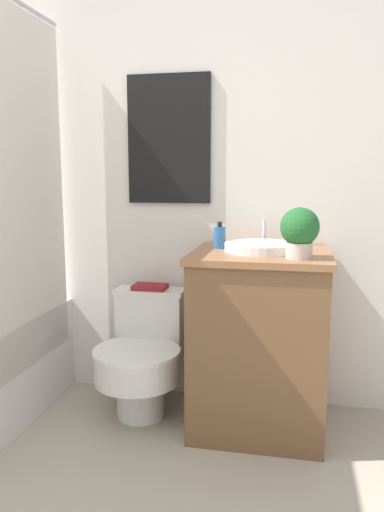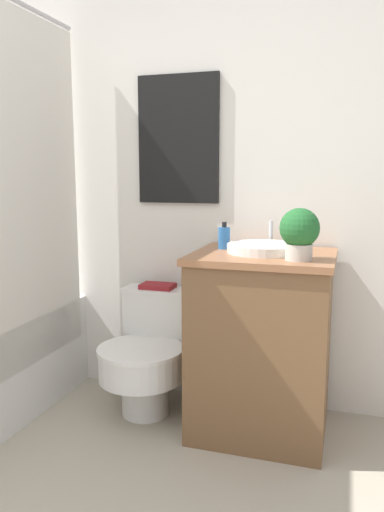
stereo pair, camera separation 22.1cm
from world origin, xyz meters
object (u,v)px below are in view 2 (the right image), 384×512
(toilet, at_px, (148,355))
(book_on_tank, at_px, (158,286))
(soap_bottle, at_px, (224,238))
(potted_plant, at_px, (299,232))
(sink, at_px, (264,248))

(toilet, bearing_deg, book_on_tank, 90.00)
(book_on_tank, bearing_deg, toilet, -90.00)
(toilet, bearing_deg, soap_bottle, 9.07)
(soap_bottle, relative_size, potted_plant, 0.59)
(toilet, distance_m, book_on_tank, 0.36)
(toilet, relative_size, sink, 1.63)
(toilet, xyz_separation_m, sink, (0.58, 0.00, 0.58))
(sink, height_order, book_on_tank, sink)
(sink, bearing_deg, book_on_tank, 165.69)
(toilet, xyz_separation_m, book_on_tank, (0.00, 0.15, 0.33))
(soap_bottle, height_order, potted_plant, potted_plant)
(sink, bearing_deg, soap_bottle, 164.22)
(soap_bottle, bearing_deg, potted_plant, -30.61)
(sink, relative_size, potted_plant, 1.73)
(toilet, relative_size, book_on_tank, 3.50)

